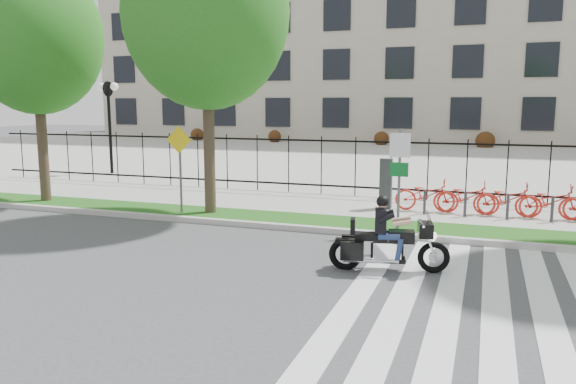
% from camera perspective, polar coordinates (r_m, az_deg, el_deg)
% --- Properties ---
extents(ground, '(120.00, 120.00, 0.00)m').
position_cam_1_polar(ground, '(10.76, -4.31, -8.73)').
color(ground, '#3E3E41').
rests_on(ground, ground).
extents(curb, '(60.00, 0.20, 0.15)m').
position_cam_1_polar(curb, '(14.45, 2.28, -3.78)').
color(curb, '#ADA9A2').
rests_on(curb, ground).
extents(grass_verge, '(60.00, 1.50, 0.15)m').
position_cam_1_polar(grass_verge, '(15.25, 3.24, -3.11)').
color(grass_verge, '#1D5314').
rests_on(grass_verge, ground).
extents(sidewalk, '(60.00, 3.50, 0.15)m').
position_cam_1_polar(sidewalk, '(17.61, 5.53, -1.49)').
color(sidewalk, '#A09E95').
rests_on(sidewalk, ground).
extents(plaza, '(80.00, 34.00, 0.10)m').
position_cam_1_polar(plaza, '(34.76, 12.62, 3.49)').
color(plaza, '#A09E95').
rests_on(plaza, ground).
extents(crosswalk_stripes, '(5.70, 8.00, 0.01)m').
position_cam_1_polar(crosswalk_stripes, '(9.94, 22.58, -10.92)').
color(crosswalk_stripes, silver).
rests_on(crosswalk_stripes, ground).
extents(iron_fence, '(30.00, 0.06, 2.00)m').
position_cam_1_polar(iron_fence, '(19.14, 6.86, 2.59)').
color(iron_fence, black).
rests_on(iron_fence, sidewalk).
extents(office_building, '(60.00, 21.90, 20.15)m').
position_cam_1_polar(office_building, '(54.85, 15.67, 15.72)').
color(office_building, '#A69B86').
rests_on(office_building, ground).
extents(lamp_post_left, '(1.06, 0.70, 4.25)m').
position_cam_1_polar(lamp_post_left, '(26.79, -17.76, 8.46)').
color(lamp_post_left, black).
rests_on(lamp_post_left, ground).
extents(street_tree_0, '(4.16, 4.16, 7.54)m').
position_cam_1_polar(street_tree_0, '(19.74, -24.29, 14.08)').
color(street_tree_0, '#38291E').
rests_on(street_tree_0, grass_verge).
extents(street_tree_1, '(4.62, 4.62, 8.23)m').
position_cam_1_polar(street_tree_1, '(16.33, -8.30, 17.53)').
color(street_tree_1, '#38291E').
rests_on(street_tree_1, grass_verge).
extents(sign_pole_regulatory, '(0.50, 0.09, 2.50)m').
position_cam_1_polar(sign_pole_regulatory, '(14.17, 11.25, 2.63)').
color(sign_pole_regulatory, '#59595B').
rests_on(sign_pole_regulatory, grass_verge).
extents(sign_pole_warning, '(0.78, 0.09, 2.49)m').
position_cam_1_polar(sign_pole_warning, '(16.26, -10.94, 3.45)').
color(sign_pole_warning, '#59595B').
rests_on(sign_pole_warning, grass_verge).
extents(motorcycle_rider, '(2.33, 0.93, 1.82)m').
position_cam_1_polar(motorcycle_rider, '(11.20, 10.16, -4.92)').
color(motorcycle_rider, black).
rests_on(motorcycle_rider, ground).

